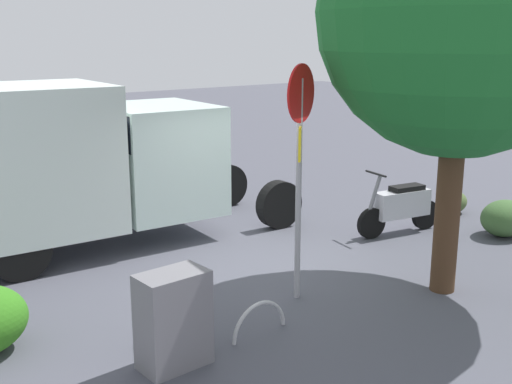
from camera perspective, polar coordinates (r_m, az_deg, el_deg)
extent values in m
plane|color=#4A4B55|center=(9.99, 1.55, -6.80)|extent=(60.00, 60.00, 0.00)
cylinder|color=black|center=(10.00, -20.47, -4.97)|extent=(0.92, 0.32, 0.90)
cylinder|color=black|center=(11.90, 2.08, -1.13)|extent=(0.92, 0.32, 0.90)
cylinder|color=black|center=(13.43, -2.68, 0.61)|extent=(0.92, 0.32, 0.90)
cube|color=silver|center=(11.49, -8.85, 3.03)|extent=(1.96, 2.23, 1.90)
cube|color=black|center=(11.39, -8.96, 6.00)|extent=(1.97, 2.08, 0.60)
cylinder|color=black|center=(11.48, 10.34, -2.79)|extent=(0.57, 0.20, 0.56)
cylinder|color=black|center=(12.27, 14.97, -1.96)|extent=(0.57, 0.20, 0.56)
cube|color=silver|center=(11.82, 12.99, -1.03)|extent=(1.14, 0.52, 0.48)
cube|color=black|center=(11.82, 13.43, 0.30)|extent=(0.68, 0.40, 0.12)
cylinder|color=slate|center=(11.37, 10.65, -0.10)|extent=(0.29, 0.12, 0.69)
cylinder|color=black|center=(11.29, 10.73, 1.63)|extent=(0.14, 0.55, 0.04)
cylinder|color=#9E9EA3|center=(8.46, 3.84, -0.02)|extent=(0.08, 0.08, 3.00)
cylinder|color=red|center=(8.23, 4.08, 8.84)|extent=(0.71, 0.32, 0.76)
cube|color=yellow|center=(8.31, 4.01, 4.44)|extent=(0.33, 0.33, 0.44)
cylinder|color=#47301E|center=(9.14, 16.89, -1.13)|extent=(0.35, 0.35, 2.51)
sphere|color=#1C692A|center=(8.86, 18.10, 15.19)|extent=(3.79, 3.79, 3.79)
cube|color=slate|center=(7.04, -7.44, -11.34)|extent=(0.77, 0.48, 1.08)
torus|color=#B7B7BC|center=(7.90, 0.31, -12.65)|extent=(0.85, 0.10, 0.85)
ellipsoid|color=#465A2F|center=(13.53, 17.19, -0.85)|extent=(0.69, 0.56, 0.47)
ellipsoid|color=#3D5F31|center=(12.28, 21.49, -2.21)|extent=(0.97, 0.79, 0.66)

